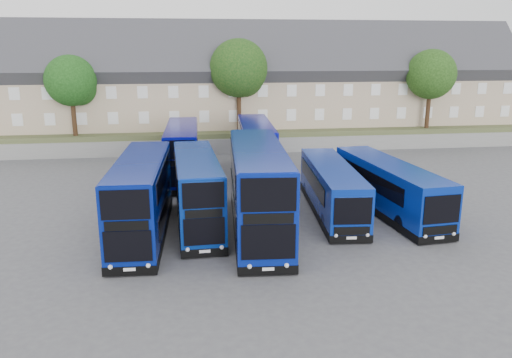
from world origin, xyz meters
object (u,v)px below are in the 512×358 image
(dd_front_mid, at_px, (197,192))
(tree_mid, at_px, (240,70))
(tree_west, at_px, (73,83))
(tree_east, at_px, (432,76))
(coach_east_a, at_px, (331,189))
(tree_far, at_px, (452,70))
(dd_front_left, at_px, (142,199))

(dd_front_mid, relative_size, tree_mid, 1.13)
(tree_west, xyz_separation_m, tree_east, (36.00, 0.00, 0.34))
(coach_east_a, bearing_deg, tree_far, 55.41)
(tree_mid, distance_m, tree_far, 26.80)
(tree_east, bearing_deg, tree_mid, 178.57)
(coach_east_a, height_order, tree_west, tree_west)
(dd_front_left, bearing_deg, coach_east_a, 14.67)
(tree_west, height_order, tree_far, tree_far)
(dd_front_mid, xyz_separation_m, tree_east, (24.92, 21.53, 5.38))
(coach_east_a, distance_m, tree_east, 26.80)
(tree_east, bearing_deg, dd_front_mid, -139.18)
(dd_front_left, relative_size, tree_mid, 1.20)
(tree_east, relative_size, tree_far, 0.94)
(coach_east_a, distance_m, tree_far, 35.91)
(dd_front_left, height_order, tree_mid, tree_mid)
(tree_west, relative_size, tree_mid, 0.83)
(dd_front_mid, bearing_deg, tree_east, 38.45)
(coach_east_a, xyz_separation_m, tree_mid, (-3.57, 20.84, 6.57))
(tree_west, distance_m, tree_mid, 16.04)
(coach_east_a, relative_size, tree_mid, 1.24)
(tree_west, distance_m, tree_far, 42.58)
(dd_front_left, height_order, tree_east, tree_east)
(tree_west, bearing_deg, tree_mid, 1.79)
(dd_front_mid, distance_m, tree_mid, 23.37)
(dd_front_mid, height_order, tree_mid, tree_mid)
(coach_east_a, relative_size, tree_west, 1.49)
(tree_west, height_order, tree_east, tree_east)
(tree_west, height_order, tree_mid, tree_mid)
(dd_front_mid, height_order, tree_west, tree_west)
(coach_east_a, height_order, tree_east, tree_east)
(tree_mid, bearing_deg, dd_front_mid, -102.59)
(dd_front_mid, height_order, tree_east, tree_east)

